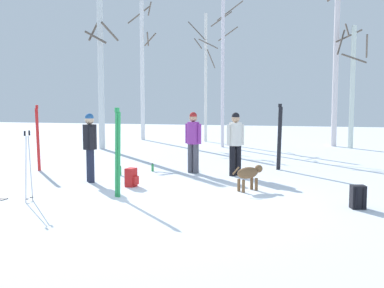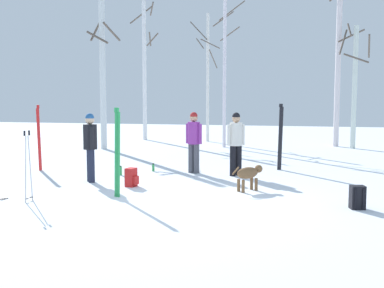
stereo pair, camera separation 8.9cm
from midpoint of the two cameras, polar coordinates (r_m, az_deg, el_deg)
name	(u,v)px [view 2 (the right image)]	position (r m, az deg, el deg)	size (l,w,h in m)	color
ground_plane	(176,202)	(8.99, -1.82, -7.42)	(60.00, 60.00, 0.00)	white
person_0	(90,143)	(11.40, -12.61, 0.15)	(0.37, 0.43, 1.72)	#1E2338
person_1	(236,140)	(12.11, 5.83, 0.55)	(0.43, 0.36, 1.72)	black
person_2	(194,138)	(12.53, 0.43, 0.73)	(0.50, 0.34, 1.72)	#4C4C56
dog	(249,174)	(10.14, 7.52, -3.78)	(0.60, 0.72, 0.57)	brown
ski_pair_planted_0	(280,137)	(13.40, 11.38, 0.87)	(0.15, 0.12, 1.95)	black
ski_pair_planted_1	(117,153)	(9.44, -9.23, -1.14)	(0.17, 0.06, 1.88)	green
ski_pair_planted_2	(39,138)	(13.69, -18.73, 0.71)	(0.02, 0.19, 1.91)	red
ski_poles_0	(28,164)	(9.49, -19.93, -2.39)	(0.07, 0.25, 1.43)	#B2B2BC
backpack_0	(131,178)	(10.68, -7.49, -4.26)	(0.31, 0.28, 0.44)	red
backpack_1	(357,197)	(8.97, 20.57, -6.40)	(0.30, 0.33, 0.44)	black
water_bottle_0	(153,168)	(12.98, -4.76, -3.01)	(0.07, 0.07, 0.23)	green
water_bottle_1	(121,171)	(12.38, -8.87, -3.39)	(0.07, 0.07, 0.26)	green
birch_tree_0	(145,68)	(24.06, -5.93, 9.62)	(1.64, 1.14, 7.25)	white
birch_tree_1	(103,72)	(19.42, -11.18, 9.00)	(1.13, 1.07, 6.33)	silver
birch_tree_2	(208,75)	(22.80, 2.11, 8.75)	(1.56, 1.09, 6.41)	silver
birch_tree_3	(225,54)	(19.98, 4.32, 11.34)	(1.54, 1.55, 7.92)	silver
birch_tree_4	(338,55)	(21.29, 18.25, 10.69)	(1.54, 1.27, 7.85)	silver
birch_tree_5	(354,82)	(20.52, 20.10, 7.42)	(1.35, 1.35, 5.36)	silver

